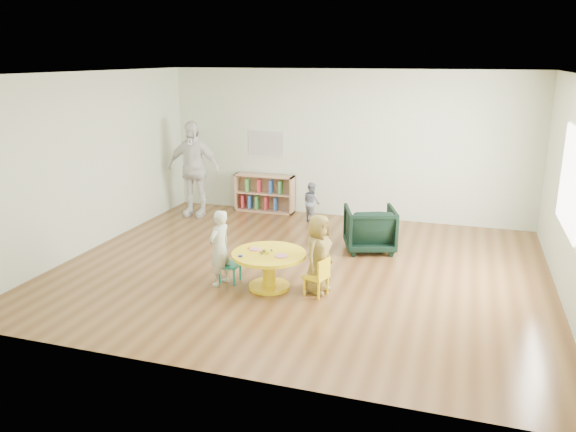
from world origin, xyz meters
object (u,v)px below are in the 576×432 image
(toddler, at_px, (312,202))
(adult_caretaker, at_px, (193,169))
(child_left, at_px, (220,248))
(activity_table, at_px, (269,264))
(bookshelf, at_px, (264,193))
(child_right, at_px, (318,254))
(armchair, at_px, (370,229))
(kid_chair_right, at_px, (318,276))
(kid_chair_left, at_px, (227,263))

(toddler, relative_size, adult_caretaker, 0.41)
(child_left, bearing_deg, activity_table, 112.22)
(bookshelf, distance_m, adult_caretaker, 1.50)
(child_right, bearing_deg, toddler, 30.95)
(child_right, distance_m, toddler, 3.28)
(child_right, distance_m, adult_caretaker, 4.37)
(armchair, xyz_separation_m, adult_caretaker, (-3.63, 1.02, 0.57))
(bookshelf, bearing_deg, armchair, -35.50)
(bookshelf, xyz_separation_m, child_right, (2.06, -3.59, 0.16))
(child_left, relative_size, child_right, 0.99)
(bookshelf, relative_size, adult_caretaker, 0.65)
(child_left, bearing_deg, toddler, -171.56)
(bookshelf, distance_m, armchair, 2.99)
(kid_chair_right, distance_m, toddler, 3.41)
(kid_chair_right, bearing_deg, armchair, 8.36)
(kid_chair_left, height_order, toddler, toddler)
(kid_chair_left, relative_size, adult_caretaker, 0.27)
(activity_table, bearing_deg, child_left, -172.79)
(kid_chair_left, bearing_deg, kid_chair_right, 88.66)
(armchair, distance_m, adult_caretaker, 3.81)
(toddler, bearing_deg, adult_caretaker, 45.36)
(bookshelf, distance_m, child_right, 4.14)
(child_left, height_order, toddler, child_left)
(kid_chair_left, height_order, child_left, child_left)
(activity_table, distance_m, kid_chair_right, 0.70)
(activity_table, xyz_separation_m, armchair, (1.02, 1.94, 0.01))
(bookshelf, bearing_deg, activity_table, -69.04)
(bookshelf, xyz_separation_m, armchair, (2.43, -1.73, -0.01))
(child_left, distance_m, adult_caretaker, 3.63)
(kid_chair_right, xyz_separation_m, adult_caretaker, (-3.30, 3.00, 0.65))
(armchair, distance_m, toddler, 1.84)
(activity_table, bearing_deg, adult_caretaker, 131.36)
(child_left, relative_size, toddler, 1.38)
(armchair, relative_size, child_right, 0.75)
(activity_table, relative_size, kid_chair_right, 1.96)
(armchair, xyz_separation_m, toddler, (-1.32, 1.28, 0.02))
(armchair, bearing_deg, child_right, 60.37)
(kid_chair_right, bearing_deg, child_right, 35.65)
(bookshelf, distance_m, child_left, 3.83)
(kid_chair_left, height_order, bookshelf, bookshelf)
(armchair, bearing_deg, activity_table, 43.83)
(activity_table, relative_size, armchair, 1.27)
(armchair, height_order, child_right, child_right)
(child_right, relative_size, adult_caretaker, 0.57)
(kid_chair_right, distance_m, armchair, 2.01)
(kid_chair_right, relative_size, child_left, 0.49)
(kid_chair_left, distance_m, child_left, 0.28)
(kid_chair_left, xyz_separation_m, child_left, (-0.05, -0.12, 0.25))
(activity_table, relative_size, child_right, 0.95)
(kid_chair_right, distance_m, adult_caretaker, 4.51)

